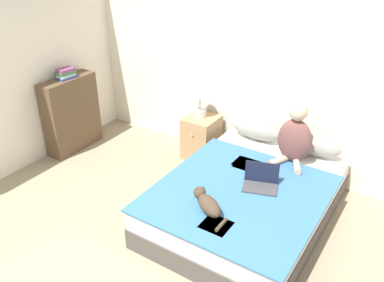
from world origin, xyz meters
The scene contains 12 objects.
wall_back centered at (0.00, 3.08, 1.27)m, with size 5.88×0.05×2.55m.
wall_side centered at (-2.46, 1.53, 1.27)m, with size 0.05×4.06×2.55m.
bed centered at (0.41, 1.95, 0.22)m, with size 1.58×2.11×0.45m.
pillow_near centered at (0.07, 2.87, 0.57)m, with size 0.64×0.23×0.24m.
pillow_far centered at (0.76, 2.87, 0.57)m, with size 0.64×0.23×0.24m.
person_sitting centered at (0.63, 2.60, 0.74)m, with size 0.38×0.37×0.69m.
cat_tabby centered at (0.30, 1.34, 0.53)m, with size 0.42×0.35×0.17m.
laptop_open centered at (0.54, 1.96, 0.50)m, with size 0.40×0.35×0.22m.
nightstand centered at (-0.67, 2.80, 0.29)m, with size 0.40×0.45×0.57m.
table_lamp centered at (-0.71, 2.82, 0.91)m, with size 0.25×0.25×0.49m.
bookshelf centered at (-2.28, 2.06, 0.51)m, with size 0.26×0.78×1.01m.
book_stack_top centered at (-2.28, 2.07, 1.07)m, with size 0.19×0.26×0.13m.
Camera 1 is at (1.80, -1.24, 2.78)m, focal length 38.00 mm.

